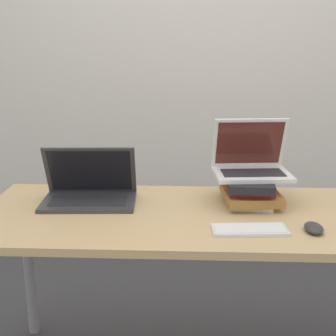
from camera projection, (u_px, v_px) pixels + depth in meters
wall_back at (201, 47)px, 2.80m from camera, size 8.00×0.05×2.70m
desk at (205, 231)px, 1.83m from camera, size 1.76×0.68×0.75m
laptop_left at (89, 191)px, 1.93m from camera, size 0.39×0.26×0.23m
book_stack at (251, 190)px, 1.91m from camera, size 0.24×0.29×0.11m
laptop_on_books at (251, 163)px, 1.92m from camera, size 0.32×0.26×0.23m
wireless_keyboard at (250, 230)px, 1.64m from camera, size 0.27×0.13×0.01m
mouse at (314, 228)px, 1.63m from camera, size 0.06×0.10×0.03m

